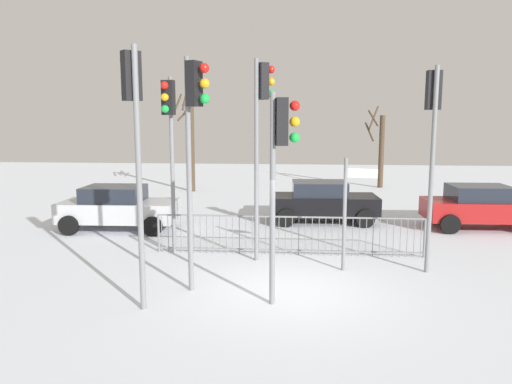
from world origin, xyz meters
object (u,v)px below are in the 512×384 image
traffic_light_mid_right (432,123)px  bare_tree_left (380,148)px  traffic_light_mid_left (194,122)px  car_black_near (322,201)px  traffic_light_rear_left (261,115)px  car_silver_far (118,207)px  direction_sign_post (348,208)px  bare_tree_centre (191,137)px  traffic_light_foreground_left (280,151)px  car_red_trailing (482,206)px  traffic_light_rear_right (169,126)px  traffic_light_foreground_right (134,120)px

traffic_light_mid_right → bare_tree_left: traffic_light_mid_right is taller
traffic_light_mid_left → car_black_near: traffic_light_mid_left is taller
traffic_light_mid_right → bare_tree_left: bearing=80.6°
traffic_light_rear_left → car_silver_far: (-5.02, 3.09, -2.99)m
traffic_light_mid_left → car_silver_far: (-3.82, 5.56, -2.82)m
direction_sign_post → bare_tree_centre: bearing=132.0°
traffic_light_foreground_left → car_silver_far: 8.61m
traffic_light_mid_left → direction_sign_post: (3.34, 1.71, -2.04)m
car_red_trailing → bare_tree_centre: 14.10m
bare_tree_left → traffic_light_rear_left: bearing=-110.7°
traffic_light_rear_right → direction_sign_post: traffic_light_rear_right is taller
traffic_light_rear_right → traffic_light_rear_left: size_ratio=0.93×
car_black_near → bare_tree_centre: size_ratio=0.71×
traffic_light_rear_left → bare_tree_left: traffic_light_rear_left is taller
direction_sign_post → car_red_trailing: (5.01, 5.06, -0.79)m
traffic_light_foreground_right → direction_sign_post: bearing=-10.9°
bare_tree_left → direction_sign_post: bearing=-102.2°
traffic_light_foreground_left → car_red_trailing: size_ratio=1.08×
car_black_near → bare_tree_left: 10.09m
traffic_light_mid_left → bare_tree_centre: (-3.29, 14.48, -0.82)m
car_black_near → traffic_light_foreground_left: bearing=-101.5°
traffic_light_mid_right → traffic_light_mid_left: bearing=-164.5°
traffic_light_rear_right → traffic_light_rear_left: bearing=176.4°
car_silver_far → bare_tree_left: 15.31m
car_red_trailing → bare_tree_left: bare_tree_left is taller
traffic_light_rear_left → car_red_trailing: traffic_light_rear_left is taller
direction_sign_post → traffic_light_mid_right: bearing=20.0°
traffic_light_mid_left → traffic_light_foreground_left: (1.80, -0.56, -0.54)m
traffic_light_rear_left → traffic_light_mid_right: 4.10m
traffic_light_rear_right → car_red_trailing: traffic_light_rear_right is taller
traffic_light_rear_right → bare_tree_left: traffic_light_rear_right is taller
traffic_light_mid_left → traffic_light_foreground_right: bearing=-22.8°
traffic_light_mid_right → car_red_trailing: bearing=53.3°
traffic_light_mid_right → bare_tree_centre: (-8.54, 12.58, -0.80)m
bare_tree_left → traffic_light_mid_left: bearing=-111.5°
traffic_light_foreground_left → bare_tree_centre: (-5.08, 15.04, -0.28)m
traffic_light_rear_right → traffic_light_mid_right: size_ratio=0.98×
bare_tree_left → traffic_light_mid_right: bearing=-95.1°
traffic_light_rear_right → traffic_light_rear_left: traffic_light_rear_left is taller
traffic_light_mid_right → car_red_trailing: traffic_light_mid_right is taller
traffic_light_rear_right → traffic_light_foreground_right: (0.35, -3.84, 0.15)m
traffic_light_rear_left → traffic_light_rear_right: bearing=-132.2°
direction_sign_post → car_red_trailing: bearing=59.8°
traffic_light_mid_left → traffic_light_rear_left: bearing=175.2°
traffic_light_mid_right → car_black_near: bearing=107.8°
traffic_light_mid_right → car_silver_far: (-9.08, 3.66, -2.80)m
car_silver_far → traffic_light_foreground_right: bearing=-68.1°
traffic_light_foreground_right → traffic_light_rear_right: bearing=52.3°
traffic_light_rear_right → car_black_near: 6.79m
direction_sign_post → car_red_trailing: 7.16m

